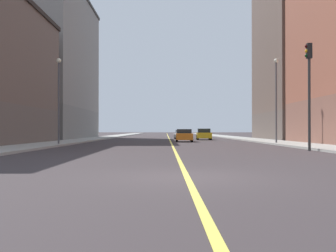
# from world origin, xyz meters

# --- Properties ---
(ground_plane) EXTENTS (400.00, 400.00, 0.00)m
(ground_plane) POSITION_xyz_m (0.00, 0.00, 0.00)
(ground_plane) COLOR #372F31
(ground_plane) RESTS_ON ground
(sidewalk_left) EXTENTS (3.41, 168.00, 0.15)m
(sidewalk_left) POSITION_xyz_m (10.06, 49.00, 0.07)
(sidewalk_left) COLOR #9E9B93
(sidewalk_left) RESTS_ON ground
(sidewalk_right) EXTENTS (3.41, 168.00, 0.15)m
(sidewalk_right) POSITION_xyz_m (-10.06, 49.00, 0.07)
(sidewalk_right) COLOR #9E9B93
(sidewalk_right) RESTS_ON ground
(lane_center_stripe) EXTENTS (0.16, 154.00, 0.01)m
(lane_center_stripe) POSITION_xyz_m (0.00, 49.00, 0.01)
(lane_center_stripe) COLOR #E5D14C
(lane_center_stripe) RESTS_ON ground
(building_left_mid) EXTENTS (10.99, 14.93, 23.50)m
(building_left_mid) POSITION_xyz_m (17.11, 38.53, 11.76)
(building_left_mid) COLOR brown
(building_left_mid) RESTS_ON ground
(building_right_midblock) EXTENTS (10.99, 23.62, 20.14)m
(building_right_midblock) POSITION_xyz_m (-17.11, 44.69, 10.08)
(building_right_midblock) COLOR slate
(building_right_midblock) RESTS_ON ground
(traffic_light_left_near) EXTENTS (0.40, 0.32, 6.37)m
(traffic_light_left_near) POSITION_xyz_m (7.94, 12.94, 4.10)
(traffic_light_left_near) COLOR #2D2D2D
(traffic_light_left_near) RESTS_ON ground
(street_lamp_left_near) EXTENTS (0.36, 0.36, 7.21)m
(street_lamp_left_near) POSITION_xyz_m (8.96, 23.49, 4.51)
(street_lamp_left_near) COLOR #4C4C51
(street_lamp_left_near) RESTS_ON ground
(street_lamp_right_near) EXTENTS (0.36, 0.36, 6.74)m
(street_lamp_right_near) POSITION_xyz_m (-8.96, 20.84, 4.26)
(street_lamp_right_near) COLOR #4C4C51
(street_lamp_right_near) RESTS_ON ground
(car_orange) EXTENTS (1.85, 3.97, 1.32)m
(car_orange) POSITION_xyz_m (1.42, 31.10, 0.66)
(car_orange) COLOR orange
(car_orange) RESTS_ON ground
(car_silver) EXTENTS (2.08, 4.10, 1.26)m
(car_silver) POSITION_xyz_m (1.73, 44.23, 0.63)
(car_silver) COLOR silver
(car_silver) RESTS_ON ground
(car_yellow) EXTENTS (1.96, 4.27, 1.40)m
(car_yellow) POSITION_xyz_m (4.29, 39.46, 0.67)
(car_yellow) COLOR gold
(car_yellow) RESTS_ON ground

